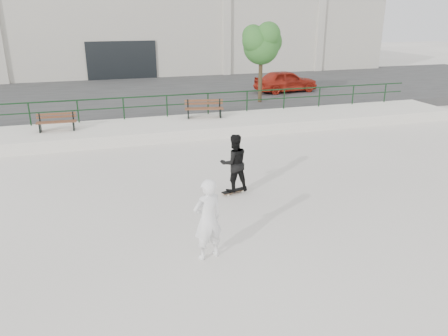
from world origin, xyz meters
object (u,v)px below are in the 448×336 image
object	(u,v)px
red_car	(286,81)
skateboard	(234,191)
seated_skater	(208,219)
tree	(262,42)
standing_skater	(234,163)
bench_left	(57,122)
bench_right	(204,109)

from	to	relation	value
red_car	skateboard	size ratio (longest dim) A/B	4.85
red_car	seated_skater	world-z (taller)	seated_skater
tree	standing_skater	size ratio (longest dim) A/B	2.41
bench_left	standing_skater	size ratio (longest dim) A/B	0.91
bench_left	tree	distance (m)	11.24
bench_right	tree	bearing A→B (deg)	46.16
bench_left	seated_skater	xyz separation A→B (m)	(3.67, -10.70, 0.08)
red_car	standing_skater	world-z (taller)	standing_skater
skateboard	seated_skater	distance (m)	3.81
bench_right	skateboard	size ratio (longest dim) A/B	2.32
seated_skater	standing_skater	bearing A→B (deg)	-131.82
bench_left	tree	world-z (taller)	tree
skateboard	bench_left	bearing A→B (deg)	109.84
bench_left	tree	xyz separation A→B (m)	(10.37, 3.32, 2.80)
standing_skater	seated_skater	bearing A→B (deg)	60.81
tree	standing_skater	xyz separation A→B (m)	(-5.02, -10.71, -2.69)
bench_right	tree	distance (m)	5.50
bench_left	standing_skater	world-z (taller)	standing_skater
skateboard	seated_skater	size ratio (longest dim) A/B	0.43
skateboard	seated_skater	bearing A→B (deg)	-133.03
red_car	bench_left	bearing A→B (deg)	108.73
bench_right	seated_skater	xyz separation A→B (m)	(-2.81, -11.28, 0.03)
tree	skateboard	size ratio (longest dim) A/B	5.25
tree	bench_left	bearing A→B (deg)	-162.26
bench_left	red_car	xyz separation A→B (m)	(13.03, 5.84, 0.30)
standing_skater	seated_skater	size ratio (longest dim) A/B	0.94
red_car	seated_skater	distance (m)	19.00
red_car	bench_right	bearing A→B (deg)	123.37
bench_left	seated_skater	bearing A→B (deg)	-69.63
bench_left	bench_right	size ratio (longest dim) A/B	0.86
red_car	seated_skater	xyz separation A→B (m)	(-9.36, -16.53, -0.23)
seated_skater	red_car	bearing A→B (deg)	-134.37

